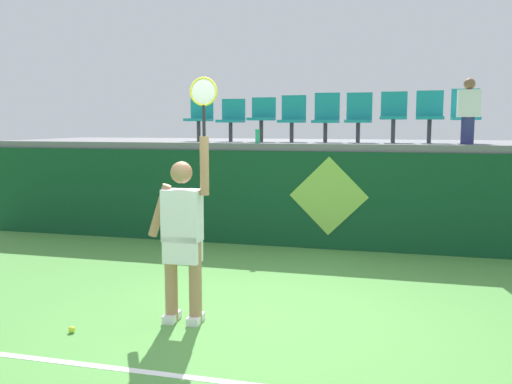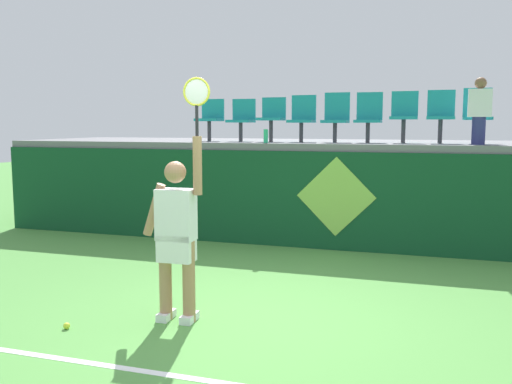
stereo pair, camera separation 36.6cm
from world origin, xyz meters
TOP-DOWN VIEW (x-y plane):
  - ground_plane at (0.00, 0.00)m, footprint 40.00×40.00m
  - court_back_wall at (0.00, 3.67)m, footprint 12.13×0.20m
  - spectator_platform at (0.00, 5.10)m, footprint 12.13×2.96m
  - court_baseline_stripe at (0.00, -1.34)m, footprint 10.92×0.08m
  - tennis_player at (-0.76, -0.16)m, footprint 0.75×0.27m
  - tennis_ball at (-1.70, -0.73)m, footprint 0.07×0.07m
  - water_bottle at (-1.02, 3.79)m, footprint 0.07×0.07m
  - stadium_chair_0 at (-2.32, 4.54)m, footprint 0.44×0.42m
  - stadium_chair_1 at (-1.71, 4.54)m, footprint 0.44×0.42m
  - stadium_chair_2 at (-1.13, 4.54)m, footprint 0.44×0.42m
  - stadium_chair_3 at (-0.57, 4.55)m, footprint 0.44×0.42m
  - stadium_chair_4 at (0.02, 4.55)m, footprint 0.44×0.42m
  - stadium_chair_5 at (0.58, 4.55)m, footprint 0.44×0.42m
  - stadium_chair_6 at (1.17, 4.55)m, footprint 0.44×0.42m
  - stadium_chair_7 at (1.75, 4.55)m, footprint 0.44×0.42m
  - stadium_chair_8 at (2.31, 4.55)m, footprint 0.44×0.42m
  - spectator_0 at (2.31, 4.08)m, footprint 0.34×0.20m
  - wall_signage_mount at (0.22, 3.56)m, footprint 1.27×0.01m

SIDE VIEW (x-z plane):
  - ground_plane at x=0.00m, z-range 0.00..0.00m
  - wall_signage_mount at x=0.22m, z-range -0.75..0.75m
  - court_baseline_stripe at x=0.00m, z-range 0.00..0.01m
  - tennis_ball at x=-1.70m, z-range 0.00..0.07m
  - court_back_wall at x=0.00m, z-range 0.00..1.58m
  - tennis_player at x=-0.76m, z-range -0.31..2.16m
  - spectator_platform at x=0.00m, z-range 1.58..1.70m
  - water_bottle at x=-1.02m, z-range 1.70..1.93m
  - stadium_chair_1 at x=-1.71m, z-range 1.74..2.52m
  - stadium_chair_0 at x=-2.32m, z-range 1.75..2.54m
  - stadium_chair_3 at x=-0.57m, z-range 1.73..2.56m
  - stadium_chair_2 at x=-1.13m, z-range 1.76..2.55m
  - stadium_chair_4 at x=0.02m, z-range 1.73..2.59m
  - stadium_chair_5 at x=0.58m, z-range 1.73..2.59m
  - stadium_chair_6 at x=1.17m, z-range 1.75..2.62m
  - stadium_chair_7 at x=1.75m, z-range 1.75..2.63m
  - stadium_chair_8 at x=2.31m, z-range 1.74..2.64m
  - spectator_0 at x=2.31m, z-range 1.71..2.74m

